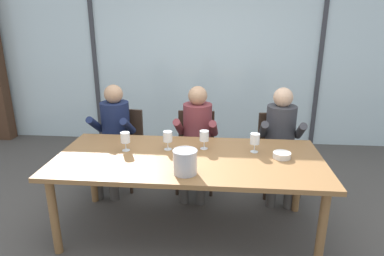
{
  "coord_description": "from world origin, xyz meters",
  "views": [
    {
      "loc": [
        0.27,
        -2.66,
        1.87
      ],
      "look_at": [
        0.0,
        0.35,
        0.88
      ],
      "focal_mm": 31.07,
      "sensor_mm": 36.0,
      "label": 1
    }
  ],
  "objects_px": {
    "wine_glass_by_right_taster": "(125,138)",
    "chair_near_curtain": "(123,141)",
    "person_maroon_top": "(197,133)",
    "ice_bucket_primary": "(185,161)",
    "tasting_bowl": "(282,155)",
    "person_charcoal_jacket": "(281,136)",
    "chair_left_of_center": "(196,144)",
    "wine_glass_center_pour": "(204,137)",
    "chair_center": "(278,146)",
    "person_navy_polo": "(114,131)",
    "dining_table": "(188,164)",
    "wine_glass_by_left_taster": "(255,140)",
    "wine_glass_near_bucket": "(168,137)"
  },
  "relations": [
    {
      "from": "chair_near_curtain",
      "to": "ice_bucket_primary",
      "type": "distance_m",
      "value": 1.56
    },
    {
      "from": "chair_center",
      "to": "person_maroon_top",
      "type": "distance_m",
      "value": 0.94
    },
    {
      "from": "chair_center",
      "to": "wine_glass_by_left_taster",
      "type": "distance_m",
      "value": 0.9
    },
    {
      "from": "chair_near_curtain",
      "to": "chair_left_of_center",
      "type": "relative_size",
      "value": 1.0
    },
    {
      "from": "chair_near_curtain",
      "to": "wine_glass_near_bucket",
      "type": "height_order",
      "value": "wine_glass_near_bucket"
    },
    {
      "from": "wine_glass_center_pour",
      "to": "dining_table",
      "type": "bearing_deg",
      "value": -121.47
    },
    {
      "from": "person_navy_polo",
      "to": "ice_bucket_primary",
      "type": "height_order",
      "value": "person_navy_polo"
    },
    {
      "from": "chair_near_curtain",
      "to": "chair_center",
      "type": "distance_m",
      "value": 1.79
    },
    {
      "from": "wine_glass_by_right_taster",
      "to": "person_navy_polo",
      "type": "bearing_deg",
      "value": 116.32
    },
    {
      "from": "chair_left_of_center",
      "to": "ice_bucket_primary",
      "type": "height_order",
      "value": "ice_bucket_primary"
    },
    {
      "from": "ice_bucket_primary",
      "to": "wine_glass_center_pour",
      "type": "height_order",
      "value": "ice_bucket_primary"
    },
    {
      "from": "chair_left_of_center",
      "to": "wine_glass_by_right_taster",
      "type": "relative_size",
      "value": 5.0
    },
    {
      "from": "chair_near_curtain",
      "to": "wine_glass_by_right_taster",
      "type": "height_order",
      "value": "wine_glass_by_right_taster"
    },
    {
      "from": "person_maroon_top",
      "to": "wine_glass_center_pour",
      "type": "height_order",
      "value": "person_maroon_top"
    },
    {
      "from": "dining_table",
      "to": "chair_center",
      "type": "relative_size",
      "value": 2.67
    },
    {
      "from": "wine_glass_near_bucket",
      "to": "wine_glass_by_left_taster",
      "type": "bearing_deg",
      "value": 0.6
    },
    {
      "from": "chair_left_of_center",
      "to": "wine_glass_by_left_taster",
      "type": "relative_size",
      "value": 5.0
    },
    {
      "from": "dining_table",
      "to": "wine_glass_by_left_taster",
      "type": "distance_m",
      "value": 0.63
    },
    {
      "from": "chair_left_of_center",
      "to": "wine_glass_center_pour",
      "type": "relative_size",
      "value": 5.0
    },
    {
      "from": "chair_left_of_center",
      "to": "wine_glass_by_left_taster",
      "type": "xyz_separation_m",
      "value": [
        0.59,
        -0.76,
        0.35
      ]
    },
    {
      "from": "wine_glass_near_bucket",
      "to": "wine_glass_by_right_taster",
      "type": "bearing_deg",
      "value": -170.8
    },
    {
      "from": "wine_glass_near_bucket",
      "to": "chair_near_curtain",
      "type": "bearing_deg",
      "value": 130.64
    },
    {
      "from": "wine_glass_by_left_taster",
      "to": "wine_glass_near_bucket",
      "type": "bearing_deg",
      "value": -179.4
    },
    {
      "from": "chair_center",
      "to": "person_navy_polo",
      "type": "height_order",
      "value": "person_navy_polo"
    },
    {
      "from": "chair_center",
      "to": "dining_table",
      "type": "bearing_deg",
      "value": -142.45
    },
    {
      "from": "wine_glass_near_bucket",
      "to": "person_charcoal_jacket",
      "type": "bearing_deg",
      "value": 29.47
    },
    {
      "from": "person_navy_polo",
      "to": "person_charcoal_jacket",
      "type": "relative_size",
      "value": 1.0
    },
    {
      "from": "person_navy_polo",
      "to": "person_maroon_top",
      "type": "distance_m",
      "value": 0.94
    },
    {
      "from": "person_charcoal_jacket",
      "to": "ice_bucket_primary",
      "type": "xyz_separation_m",
      "value": [
        -0.92,
        -1.12,
        0.16
      ]
    },
    {
      "from": "dining_table",
      "to": "person_charcoal_jacket",
      "type": "bearing_deg",
      "value": 40.69
    },
    {
      "from": "dining_table",
      "to": "wine_glass_near_bucket",
      "type": "relative_size",
      "value": 13.34
    },
    {
      "from": "chair_center",
      "to": "ice_bucket_primary",
      "type": "distance_m",
      "value": 1.58
    },
    {
      "from": "person_charcoal_jacket",
      "to": "wine_glass_near_bucket",
      "type": "relative_size",
      "value": 6.84
    },
    {
      "from": "chair_near_curtain",
      "to": "person_navy_polo",
      "type": "distance_m",
      "value": 0.23
    },
    {
      "from": "wine_glass_center_pour",
      "to": "wine_glass_by_left_taster",
      "type": "bearing_deg",
      "value": -5.0
    },
    {
      "from": "person_navy_polo",
      "to": "wine_glass_by_right_taster",
      "type": "height_order",
      "value": "person_navy_polo"
    },
    {
      "from": "person_charcoal_jacket",
      "to": "chair_left_of_center",
      "type": "bearing_deg",
      "value": 175.46
    },
    {
      "from": "person_navy_polo",
      "to": "chair_near_curtain",
      "type": "bearing_deg",
      "value": 68.47
    },
    {
      "from": "tasting_bowl",
      "to": "person_charcoal_jacket",
      "type": "bearing_deg",
      "value": 81.03
    },
    {
      "from": "chair_center",
      "to": "person_maroon_top",
      "type": "relative_size",
      "value": 0.73
    },
    {
      "from": "tasting_bowl",
      "to": "person_maroon_top",
      "type": "bearing_deg",
      "value": 136.85
    },
    {
      "from": "person_charcoal_jacket",
      "to": "wine_glass_center_pour",
      "type": "relative_size",
      "value": 6.84
    },
    {
      "from": "wine_glass_by_left_taster",
      "to": "person_navy_polo",
      "type": "bearing_deg",
      "value": 157.36
    },
    {
      "from": "person_maroon_top",
      "to": "wine_glass_by_right_taster",
      "type": "bearing_deg",
      "value": -126.97
    },
    {
      "from": "chair_left_of_center",
      "to": "wine_glass_near_bucket",
      "type": "distance_m",
      "value": 0.86
    },
    {
      "from": "wine_glass_by_right_taster",
      "to": "wine_glass_near_bucket",
      "type": "bearing_deg",
      "value": 9.2
    },
    {
      "from": "person_maroon_top",
      "to": "ice_bucket_primary",
      "type": "height_order",
      "value": "person_maroon_top"
    },
    {
      "from": "tasting_bowl",
      "to": "person_navy_polo",
      "type": "bearing_deg",
      "value": 156.75
    },
    {
      "from": "wine_glass_by_right_taster",
      "to": "chair_near_curtain",
      "type": "bearing_deg",
      "value": 108.84
    },
    {
      "from": "person_navy_polo",
      "to": "wine_glass_center_pour",
      "type": "distance_m",
      "value": 1.22
    }
  ]
}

